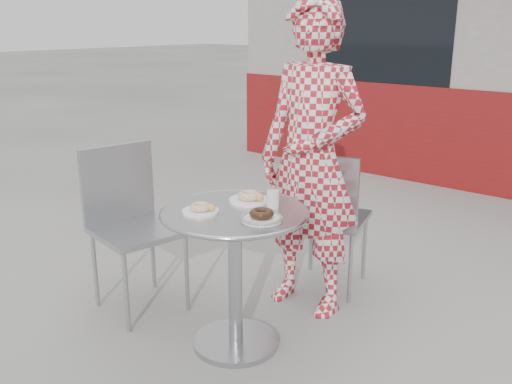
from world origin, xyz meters
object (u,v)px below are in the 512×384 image
Objects in this scene: chair_left at (139,261)px; plate_near at (201,209)px; plate_checker at (262,217)px; bistro_table at (235,245)px; seated_person at (312,160)px; milk_cup at (273,198)px; chair_far at (329,246)px; plate_far at (250,198)px.

chair_left is 0.77m from plate_near.
plate_near is 0.89× the size of plate_checker.
bistro_table is 0.42× the size of seated_person.
chair_left is 5.36× the size of plate_near.
chair_left is at bearing -165.83° from milk_cup.
plate_checker is (0.19, -0.02, 0.20)m from bistro_table.
chair_left reaches higher than chair_far.
chair_far is at bearing 99.62° from milk_cup.
bistro_table is 0.26m from plate_near.
plate_checker reaches higher than plate_near.
plate_checker is (0.23, -0.18, -0.00)m from plate_far.
chair_left reaches higher than milk_cup.
chair_far is 0.88m from plate_far.
plate_far is at bearing 76.40° from plate_near.
plate_near is at bearing -86.89° from chair_left.
milk_cup is at bearing 54.29° from bistro_table.
milk_cup is at bearing 112.85° from plate_checker.
seated_person is at bearing 82.21° from plate_far.
milk_cup is (0.82, 0.21, 0.50)m from chair_left.
seated_person is (0.03, 0.61, 0.32)m from bistro_table.
chair_far is at bearing 102.36° from plate_checker.
plate_checker is at bearing 19.21° from plate_near.
chair_left is at bearing -178.27° from plate_checker.
plate_far is at bearing -62.81° from chair_left.
chair_far is at bearing 90.72° from bistro_table.
chair_left is 0.85m from plate_far.
plate_near is (-0.10, -0.12, 0.20)m from bistro_table.
plate_far is (-0.06, -0.46, -0.12)m from seated_person.
chair_far is at bearing -26.33° from chair_left.
chair_far is 0.91m from milk_cup.
chair_far reaches higher than bistro_table.
plate_checker is at bearing -77.99° from seated_person.
chair_far is 0.51× the size of seated_person.
plate_near is (-0.13, -0.74, -0.13)m from seated_person.
chair_left reaches higher than plate_near.
plate_near is at bearing 68.48° from chair_far.
seated_person reaches higher than bistro_table.
chair_far is at bearing 88.08° from plate_far.
seated_person is 0.67m from plate_checker.
milk_cup reaches higher than plate_checker.
plate_checker is (0.29, 0.10, -0.00)m from plate_near.
plate_far is 1.97× the size of milk_cup.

